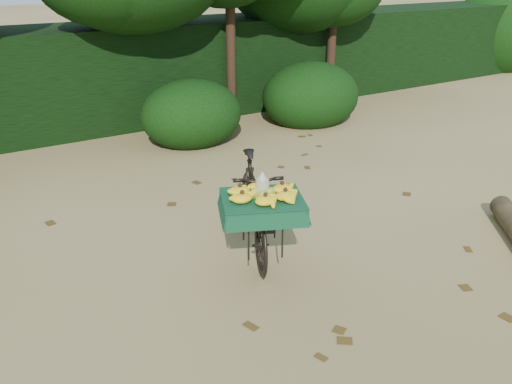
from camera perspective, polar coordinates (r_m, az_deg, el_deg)
ground at (r=5.22m, az=-0.72°, el=-9.97°), size 80.00×80.00×0.00m
vendor_bicycle at (r=5.59m, az=-0.25°, el=-1.40°), size 1.27×1.86×1.04m
hedge_backdrop at (r=10.48m, az=-19.38°, el=11.09°), size 26.00×1.80×1.80m
tree_row at (r=9.42m, az=-23.01°, el=16.19°), size 14.50×2.00×4.00m
bush_clumps at (r=8.84m, az=-12.67°, el=6.77°), size 8.80×1.70×0.90m
leaf_litter at (r=5.71m, az=-4.15°, el=-6.88°), size 7.00×7.30×0.01m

